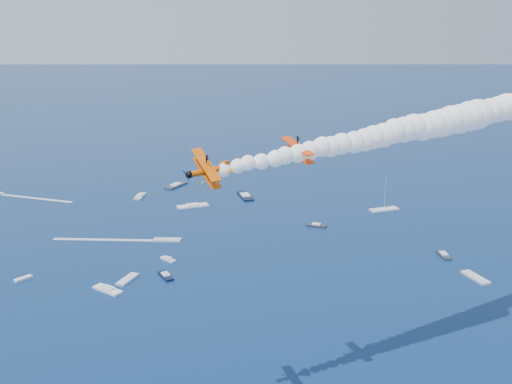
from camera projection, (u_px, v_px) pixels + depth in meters
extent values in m
cube|color=silver|center=(167.00, 240.00, 221.99)|extent=(10.81, 6.16, 0.70)
cube|color=silver|center=(140.00, 196.00, 275.03)|extent=(6.81, 10.71, 0.70)
cube|color=#282E36|center=(316.00, 226.00, 237.03)|extent=(8.04, 6.60, 0.70)
cube|color=white|center=(23.00, 278.00, 189.63)|extent=(5.64, 4.62, 0.70)
cube|color=silver|center=(384.00, 209.00, 256.60)|extent=(13.06, 5.13, 0.70)
cube|color=silver|center=(168.00, 260.00, 204.22)|extent=(5.08, 6.28, 0.70)
cube|color=white|center=(108.00, 290.00, 181.85)|extent=(9.08, 9.79, 0.70)
cube|color=silver|center=(128.00, 279.00, 189.06)|extent=(7.73, 9.17, 0.70)
cube|color=black|center=(245.00, 196.00, 275.31)|extent=(5.01, 14.60, 0.70)
cube|color=silver|center=(476.00, 277.00, 190.39)|extent=(4.46, 10.81, 0.70)
cube|color=white|center=(193.00, 206.00, 261.11)|extent=(14.03, 5.85, 0.70)
cube|color=#293037|center=(444.00, 255.00, 208.02)|extent=(3.58, 8.25, 0.70)
cube|color=black|center=(166.00, 276.00, 191.41)|extent=(4.58, 8.21, 0.70)
cube|color=#2F363F|center=(176.00, 186.00, 292.29)|extent=(12.55, 12.90, 0.70)
cube|color=white|center=(103.00, 240.00, 223.11)|extent=(36.93, 13.02, 0.04)
cube|color=white|center=(36.00, 198.00, 273.09)|extent=(33.10, 22.15, 0.04)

